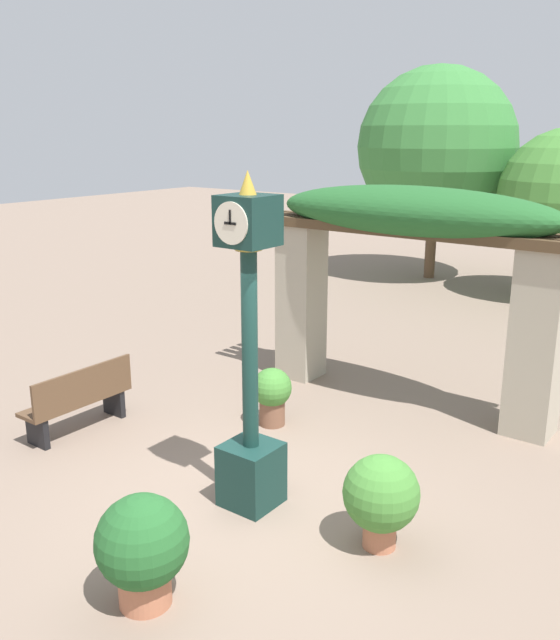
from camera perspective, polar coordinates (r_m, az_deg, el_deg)
The scene contains 7 objects.
ground_plane at distance 7.47m, azimuth -2.45°, elevation -15.08°, with size 60.00×60.00×0.00m, color #7F6B5B.
pedestal_clock at distance 6.85m, azimuth -2.51°, elevation -4.75°, with size 0.54×0.54×3.47m.
pergola at distance 9.53m, azimuth 10.90°, elevation 5.98°, with size 4.83×1.19×3.11m.
potted_plant_near_left at distance 6.59m, azimuth 8.50°, elevation -14.46°, with size 0.73×0.73×0.92m.
potted_plant_near_right at distance 9.06m, azimuth -0.67°, elevation -6.16°, with size 0.53×0.53×0.79m.
potted_plant_far_left at distance 5.94m, azimuth -11.51°, elevation -18.17°, with size 0.78×0.78×0.98m.
park_bench at distance 9.25m, azimuth -16.54°, elevation -6.47°, with size 0.42×1.51×0.89m.
Camera 1 is at (4.09, -4.96, 3.82)m, focal length 38.00 mm.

